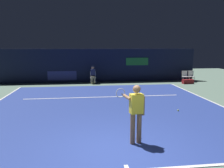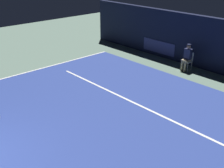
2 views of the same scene
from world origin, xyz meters
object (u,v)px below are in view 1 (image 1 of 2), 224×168
(tennis_player, at_px, (136,111))
(tennis_ball, at_px, (178,110))
(line_judge_on_chair, at_px, (93,75))
(courtside_chair_near, at_px, (185,76))
(equipment_bag, at_px, (188,82))
(courtside_chair_far, at_px, (191,75))

(tennis_player, bearing_deg, tennis_ball, 47.91)
(line_judge_on_chair, bearing_deg, courtside_chair_near, -0.95)
(tennis_player, relative_size, line_judge_on_chair, 1.31)
(tennis_player, relative_size, equipment_bag, 2.06)
(courtside_chair_near, distance_m, equipment_bag, 0.85)
(line_judge_on_chair, relative_size, tennis_ball, 19.41)
(tennis_player, bearing_deg, equipment_bag, 56.58)
(tennis_player, height_order, tennis_ball, tennis_player)
(tennis_player, xyz_separation_m, courtside_chair_far, (6.90, 10.29, -0.49))
(tennis_ball, bearing_deg, equipment_bag, 60.94)
(tennis_player, distance_m, tennis_ball, 3.94)
(courtside_chair_far, bearing_deg, equipment_bag, -128.70)
(tennis_player, distance_m, equipment_bag, 11.37)
(courtside_chair_near, bearing_deg, line_judge_on_chair, 179.05)
(line_judge_on_chair, distance_m, courtside_chair_near, 7.24)
(line_judge_on_chair, bearing_deg, courtside_chair_far, -0.47)
(tennis_player, xyz_separation_m, courtside_chair_near, (6.35, 10.23, -0.49))
(line_judge_on_chair, relative_size, courtside_chair_far, 1.50)
(tennis_player, xyz_separation_m, equipment_bag, (6.25, 9.46, -0.83))
(line_judge_on_chair, height_order, courtside_chair_far, line_judge_on_chair)
(courtside_chair_near, relative_size, tennis_ball, 12.94)
(tennis_player, relative_size, courtside_chair_near, 1.97)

